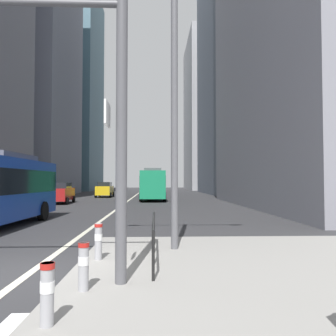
{
  "coord_description": "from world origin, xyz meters",
  "views": [
    {
      "loc": [
        2.84,
        -7.95,
        2.1
      ],
      "look_at": [
        4.1,
        26.05,
        3.38
      ],
      "focal_mm": 36.55,
      "sensor_mm": 36.0,
      "label": 1
    }
  ],
  "objects": [
    {
      "name": "ground_plane",
      "position": [
        0.0,
        20.0,
        0.0
      ],
      "size": [
        160.0,
        160.0,
        0.0
      ],
      "primitive_type": "plane",
      "color": "#303033"
    },
    {
      "name": "office_tower_left_mid",
      "position": [
        -16.0,
        45.14,
        19.92
      ],
      "size": [
        11.02,
        18.14,
        39.84
      ],
      "primitive_type": "cube",
      "color": "slate",
      "rests_on": "ground"
    },
    {
      "name": "car_oncoming_far",
      "position": [
        -3.64,
        36.26,
        0.99
      ],
      "size": [
        2.08,
        4.6,
        1.94
      ],
      "color": "gold",
      "rests_on": "ground"
    },
    {
      "name": "median_island",
      "position": [
        5.5,
        -1.0,
        0.07
      ],
      "size": [
        9.0,
        10.0,
        0.15
      ],
      "primitive_type": "cube",
      "color": "gray",
      "rests_on": "ground"
    },
    {
      "name": "bollard_back",
      "position": [
        1.43,
        0.63,
        0.64
      ],
      "size": [
        0.2,
        0.2,
        0.88
      ],
      "color": "#99999E",
      "rests_on": "median_island"
    },
    {
      "name": "city_bus_red_receding",
      "position": [
        2.53,
        30.23,
        1.84
      ],
      "size": [
        2.78,
        11.31,
        3.4
      ],
      "color": "#198456",
      "rests_on": "ground"
    },
    {
      "name": "office_tower_right_mid",
      "position": [
        17.0,
        47.67,
        19.92
      ],
      "size": [
        11.78,
        22.23,
        39.83
      ],
      "primitive_type": "cube",
      "color": "slate",
      "rests_on": "ground"
    },
    {
      "name": "car_receding_far",
      "position": [
        2.15,
        53.4,
        0.99
      ],
      "size": [
        2.18,
        4.58,
        1.94
      ],
      "color": "black",
      "rests_on": "ground"
    },
    {
      "name": "pedestrian_railing",
      "position": [
        2.8,
        0.75,
        0.87
      ],
      "size": [
        0.06,
        4.0,
        0.98
      ],
      "color": "black",
      "rests_on": "median_island"
    },
    {
      "name": "lane_centre_line",
      "position": [
        0.0,
        30.0,
        0.01
      ],
      "size": [
        0.2,
        80.0,
        0.01
      ],
      "primitive_type": "cube",
      "color": "beige",
      "rests_on": "ground"
    },
    {
      "name": "office_tower_right_far",
      "position": [
        17.0,
        75.04,
        18.3
      ],
      "size": [
        12.7,
        21.74,
        36.6
      ],
      "primitive_type": "cube",
      "color": "#9E9EA3",
      "rests_on": "ground"
    },
    {
      "name": "car_receding_near",
      "position": [
        2.7,
        51.99,
        0.99
      ],
      "size": [
        2.06,
        4.05,
        1.94
      ],
      "color": "#232838",
      "rests_on": "ground"
    },
    {
      "name": "car_oncoming_mid",
      "position": [
        -5.91,
        23.97,
        0.99
      ],
      "size": [
        2.22,
        4.65,
        1.94
      ],
      "color": "maroon",
      "rests_on": "ground"
    },
    {
      "name": "office_tower_left_far",
      "position": [
        -16.0,
        69.18,
        22.55
      ],
      "size": [
        11.56,
        18.49,
        45.09
      ],
      "primitive_type": "cube",
      "color": "slate",
      "rests_on": "ground"
    },
    {
      "name": "traffic_signal_gantry",
      "position": [
        0.24,
        -1.37,
        4.1
      ],
      "size": [
        5.87,
        0.65,
        6.0
      ],
      "color": "#515156",
      "rests_on": "median_island"
    },
    {
      "name": "street_lamp_post",
      "position": [
        3.39,
        1.89,
        5.28
      ],
      "size": [
        5.5,
        0.32,
        8.0
      ],
      "color": "#56565B",
      "rests_on": "median_island"
    },
    {
      "name": "bollard_left",
      "position": [
        1.39,
        -3.24,
        0.62
      ],
      "size": [
        0.2,
        0.2,
        0.84
      ],
      "color": "#99999E",
      "rests_on": "median_island"
    },
    {
      "name": "bollard_right",
      "position": [
        1.57,
        -1.78,
        0.62
      ],
      "size": [
        0.2,
        0.2,
        0.85
      ],
      "color": "#99999E",
      "rests_on": "median_island"
    }
  ]
}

